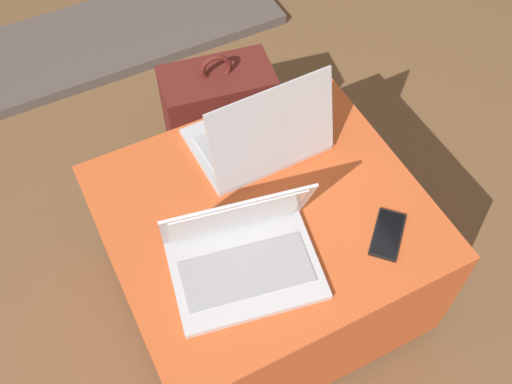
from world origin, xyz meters
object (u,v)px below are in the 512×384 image
laptop_near (242,252)px  backpack (219,124)px  cell_phone (388,234)px  laptop_far (261,136)px

laptop_near → backpack: (0.22, 0.64, -0.30)m
cell_phone → backpack: bearing=-34.1°
laptop_far → cell_phone: laptop_far is taller
laptop_far → cell_phone: 0.42m
laptop_far → backpack: bearing=-94.6°
laptop_far → backpack: laptop_far is taller
laptop_far → backpack: 0.46m
laptop_near → laptop_far: 0.36m
laptop_far → cell_phone: (0.15, -0.39, -0.05)m
laptop_near → laptop_far: laptop_far is taller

